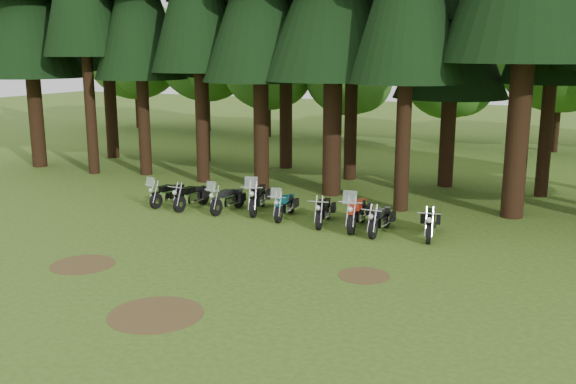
# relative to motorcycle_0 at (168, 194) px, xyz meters

# --- Properties ---
(ground) EXTENTS (120.00, 120.00, 0.00)m
(ground) POSITION_rel_motorcycle_0_xyz_m (5.01, -4.97, -0.43)
(ground) COLOR #395D18
(ground) RESTS_ON ground
(decid_0) EXTENTS (8.00, 7.78, 10.00)m
(decid_0) POSITION_rel_motorcycle_0_xyz_m (-17.09, 20.30, 5.47)
(decid_0) COLOR black
(decid_0) RESTS_ON ground
(decid_1) EXTENTS (7.91, 7.69, 9.88)m
(decid_1) POSITION_rel_motorcycle_0_xyz_m (-10.97, 20.80, 5.40)
(decid_1) COLOR black
(decid_1) RESTS_ON ground
(decid_2) EXTENTS (6.72, 6.53, 8.40)m
(decid_2) POSITION_rel_motorcycle_0_xyz_m (-5.42, 19.81, 4.53)
(decid_2) COLOR black
(decid_2) RESTS_ON ground
(decid_3) EXTENTS (6.12, 5.95, 7.65)m
(decid_3) POSITION_rel_motorcycle_0_xyz_m (0.30, 20.16, 4.08)
(decid_3) COLOR black
(decid_3) RESTS_ON ground
(decid_4) EXTENTS (5.93, 5.76, 7.41)m
(decid_4) POSITION_rel_motorcycle_0_xyz_m (6.59, 21.35, 3.94)
(decid_4) COLOR black
(decid_4) RESTS_ON ground
(decid_5) EXTENTS (8.45, 8.21, 10.56)m
(decid_5) POSITION_rel_motorcycle_0_xyz_m (13.31, 20.74, 5.80)
(decid_5) COLOR black
(decid_5) RESTS_ON ground
(dirt_patch_0) EXTENTS (1.80, 1.80, 0.01)m
(dirt_patch_0) POSITION_rel_motorcycle_0_xyz_m (2.01, -6.97, -0.42)
(dirt_patch_0) COLOR #4C3D1E
(dirt_patch_0) RESTS_ON ground
(dirt_patch_1) EXTENTS (1.40, 1.40, 0.01)m
(dirt_patch_1) POSITION_rel_motorcycle_0_xyz_m (9.51, -4.47, -0.42)
(dirt_patch_1) COLOR #4C3D1E
(dirt_patch_1) RESTS_ON ground
(dirt_patch_2) EXTENTS (2.20, 2.20, 0.01)m
(dirt_patch_2) POSITION_rel_motorcycle_0_xyz_m (6.01, -8.97, -0.42)
(dirt_patch_2) COLOR #4C3D1E
(dirt_patch_2) RESTS_ON ground
(motorcycle_0) EXTENTS (0.53, 2.04, 1.28)m
(motorcycle_0) POSITION_rel_motorcycle_0_xyz_m (0.00, 0.00, 0.00)
(motorcycle_0) COLOR black
(motorcycle_0) RESTS_ON ground
(motorcycle_1) EXTENTS (0.36, 2.09, 0.85)m
(motorcycle_1) POSITION_rel_motorcycle_0_xyz_m (1.10, -0.03, 0.01)
(motorcycle_1) COLOR black
(motorcycle_1) RESTS_ON ground
(motorcycle_2) EXTENTS (0.48, 2.13, 1.34)m
(motorcycle_2) POSITION_rel_motorcycle_0_xyz_m (2.62, 0.09, 0.02)
(motorcycle_2) COLOR black
(motorcycle_2) RESTS_ON ground
(motorcycle_3) EXTENTS (1.00, 2.46, 1.57)m
(motorcycle_3) POSITION_rel_motorcycle_0_xyz_m (3.66, 0.55, 0.10)
(motorcycle_3) COLOR black
(motorcycle_3) RESTS_ON ground
(motorcycle_4) EXTENTS (0.52, 2.09, 1.31)m
(motorcycle_4) POSITION_rel_motorcycle_0_xyz_m (4.97, 0.16, 0.01)
(motorcycle_4) COLOR black
(motorcycle_4) RESTS_ON ground
(motorcycle_5) EXTENTS (0.55, 2.13, 0.87)m
(motorcycle_5) POSITION_rel_motorcycle_0_xyz_m (6.54, -0.02, 0.02)
(motorcycle_5) COLOR black
(motorcycle_5) RESTS_ON ground
(motorcycle_6) EXTENTS (0.60, 2.46, 1.54)m
(motorcycle_6) POSITION_rel_motorcycle_0_xyz_m (7.78, -0.05, 0.09)
(motorcycle_6) COLOR black
(motorcycle_6) RESTS_ON ground
(motorcycle_7) EXTENTS (0.30, 2.09, 0.85)m
(motorcycle_7) POSITION_rel_motorcycle_0_xyz_m (8.67, -0.30, 0.01)
(motorcycle_7) COLOR black
(motorcycle_7) RESTS_ON ground
(motorcycle_8) EXTENTS (0.53, 2.16, 0.88)m
(motorcycle_8) POSITION_rel_motorcycle_0_xyz_m (10.26, -0.06, 0.02)
(motorcycle_8) COLOR black
(motorcycle_8) RESTS_ON ground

